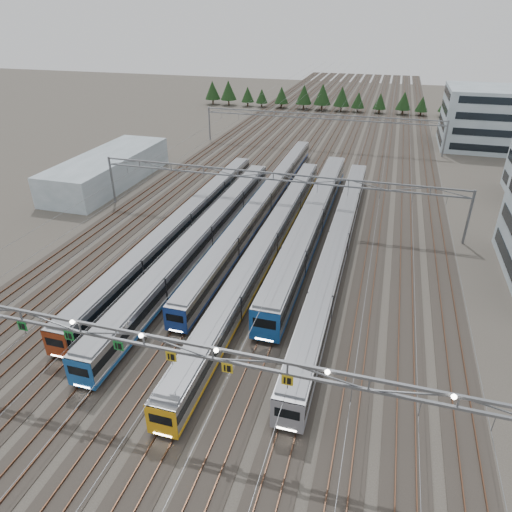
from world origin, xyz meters
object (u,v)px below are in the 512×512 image
(train_b, at_px, (203,236))
(train_f, at_px, (338,243))
(train_c, at_px, (264,202))
(gantry_far, at_px, (321,120))
(train_e, at_px, (312,220))
(gantry_near, at_px, (143,343))
(west_shed, at_px, (108,169))
(train_d, at_px, (268,243))
(depot_bldg_north, at_px, (493,118))
(train_a, at_px, (183,223))
(gantry_mid, at_px, (273,182))

(train_b, relative_size, train_f, 0.91)
(train_c, height_order, gantry_far, gantry_far)
(train_e, height_order, gantry_near, gantry_near)
(train_c, xyz_separation_m, west_shed, (-32.07, 5.81, 0.78))
(train_d, bearing_deg, depot_bldg_north, 61.77)
(train_b, xyz_separation_m, gantry_far, (6.75, 57.14, 4.36))
(train_c, bearing_deg, gantry_far, 86.95)
(train_f, bearing_deg, train_b, -170.19)
(train_a, height_order, gantry_mid, gantry_mid)
(gantry_mid, bearing_deg, train_e, -24.87)
(train_f, bearing_deg, gantry_mid, 141.25)
(depot_bldg_north, bearing_deg, train_b, -123.47)
(train_c, height_order, train_e, train_e)
(train_a, relative_size, gantry_mid, 1.02)
(train_a, bearing_deg, gantry_far, 78.15)
(train_f, height_order, west_shed, west_shed)
(west_shed, bearing_deg, gantry_near, -54.88)
(west_shed, bearing_deg, gantry_far, 46.67)
(gantry_near, height_order, gantry_mid, gantry_near)
(gantry_far, bearing_deg, train_a, -101.85)
(train_b, xyz_separation_m, gantry_mid, (6.75, 12.14, 4.36))
(gantry_far, relative_size, west_shed, 1.88)
(train_c, xyz_separation_m, train_d, (4.50, -14.13, 0.05))
(depot_bldg_north, height_order, west_shed, depot_bldg_north)
(train_d, bearing_deg, train_a, 168.74)
(gantry_far, height_order, depot_bldg_north, depot_bldg_north)
(train_f, relative_size, depot_bldg_north, 2.79)
(train_e, bearing_deg, depot_bldg_north, 61.85)
(train_d, bearing_deg, train_c, 107.67)
(train_b, xyz_separation_m, depot_bldg_north, (45.55, 68.91, 4.77))
(train_a, relative_size, train_f, 0.94)
(train_e, bearing_deg, train_b, -146.27)
(train_c, relative_size, gantry_near, 1.19)
(train_a, distance_m, gantry_near, 33.82)
(train_a, height_order, train_f, train_f)
(train_d, height_order, depot_bldg_north, depot_bldg_north)
(train_c, bearing_deg, train_b, -106.75)
(gantry_near, distance_m, gantry_far, 85.12)
(train_c, bearing_deg, west_shed, 169.74)
(train_e, relative_size, depot_bldg_north, 2.42)
(train_c, height_order, gantry_near, gantry_near)
(train_e, relative_size, gantry_far, 0.94)
(train_a, distance_m, train_e, 18.82)
(train_b, relative_size, train_c, 0.83)
(gantry_near, xyz_separation_m, gantry_far, (0.05, 85.12, -0.70))
(gantry_near, distance_m, depot_bldg_north, 104.39)
(train_d, relative_size, gantry_near, 1.12)
(train_e, distance_m, gantry_near, 37.91)
(train_d, height_order, train_f, train_f)
(train_f, xyz_separation_m, west_shed, (-45.57, 17.65, 0.67))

